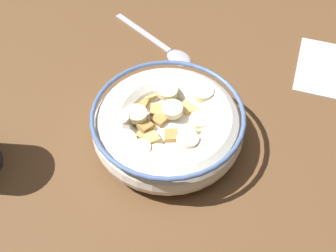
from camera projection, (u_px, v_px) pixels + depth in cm
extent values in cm
cube|color=brown|center=(168.00, 144.00, 60.82)|extent=(99.63, 99.63, 2.00)
cylinder|color=silver|center=(168.00, 139.00, 59.81)|extent=(10.82, 10.82, 0.60)
torus|color=silver|center=(168.00, 127.00, 57.86)|extent=(19.68, 19.68, 5.60)
torus|color=#4C6699|center=(168.00, 115.00, 55.91)|extent=(19.69, 19.69, 0.60)
cylinder|color=white|center=(168.00, 125.00, 57.50)|extent=(16.32, 16.32, 0.40)
cube|color=#B78947|center=(184.00, 91.00, 60.22)|extent=(1.96, 1.90, 0.94)
cube|color=tan|center=(212.00, 100.00, 59.31)|extent=(2.15, 2.18, 0.87)
cube|color=#AD7F42|center=(146.00, 155.00, 53.77)|extent=(2.38, 2.38, 0.84)
cube|color=tan|center=(152.00, 139.00, 55.22)|extent=(2.42, 2.42, 0.89)
cube|color=tan|center=(157.00, 110.00, 58.27)|extent=(2.20, 2.16, 0.93)
cube|color=#AD7F42|center=(135.00, 91.00, 60.28)|extent=(1.82, 1.78, 0.84)
cube|color=#AD7F42|center=(171.00, 135.00, 55.71)|extent=(2.25, 2.27, 0.83)
cube|color=#AD7F42|center=(158.00, 121.00, 57.17)|extent=(2.12, 2.12, 0.78)
cube|color=tan|center=(202.00, 94.00, 60.04)|extent=(1.91, 1.82, 1.00)
cube|color=tan|center=(164.00, 83.00, 61.24)|extent=(2.36, 2.37, 0.81)
cube|color=#B78947|center=(195.00, 162.00, 52.91)|extent=(2.44, 2.42, 0.96)
cube|color=tan|center=(149.00, 95.00, 59.75)|extent=(2.42, 2.41, 0.92)
cube|color=#AD7F42|center=(145.00, 126.00, 56.40)|extent=(2.31, 2.27, 0.95)
cube|color=tan|center=(186.00, 108.00, 58.65)|extent=(2.11, 2.16, 0.95)
cube|color=tan|center=(199.00, 111.00, 58.32)|extent=(1.97, 1.90, 0.95)
cube|color=#B78947|center=(139.00, 141.00, 55.22)|extent=(2.38, 2.37, 0.88)
cube|color=#B78947|center=(219.00, 109.00, 58.32)|extent=(2.41, 2.38, 0.98)
cube|color=#B78947|center=(141.00, 103.00, 58.82)|extent=(1.80, 1.81, 0.78)
cube|color=tan|center=(133.00, 113.00, 57.75)|extent=(2.43, 2.41, 0.98)
cylinder|color=beige|center=(169.00, 108.00, 57.30)|extent=(3.78, 3.73, 1.19)
cylinder|color=#F4EABC|center=(119.00, 119.00, 56.08)|extent=(3.16, 3.22, 1.22)
cylinder|color=#F9EFC6|center=(200.00, 121.00, 55.72)|extent=(3.77, 3.73, 1.24)
cylinder|color=beige|center=(140.00, 150.00, 52.91)|extent=(3.60, 3.61, 1.42)
cylinder|color=#F9EFC6|center=(187.00, 141.00, 53.41)|extent=(3.85, 3.77, 1.43)
cylinder|color=#F9EFC6|center=(158.00, 155.00, 52.66)|extent=(3.40, 3.39, 1.34)
cylinder|color=beige|center=(167.00, 91.00, 58.61)|extent=(3.13, 3.17, 1.12)
cylinder|color=beige|center=(204.00, 93.00, 58.39)|extent=(3.68, 3.76, 1.30)
cylinder|color=beige|center=(211.00, 133.00, 54.59)|extent=(3.87, 3.88, 1.09)
cylinder|color=#F4EABC|center=(125.00, 140.00, 53.91)|extent=(3.74, 3.76, 1.06)
cylinder|color=beige|center=(137.00, 114.00, 56.59)|extent=(3.14, 3.21, 1.16)
ellipsoid|color=#A5A5AD|center=(179.00, 56.00, 69.91)|extent=(4.66, 5.28, 0.80)
cube|color=#A5A5AD|center=(143.00, 32.00, 73.97)|extent=(6.10, 12.12, 0.36)
cube|color=silver|center=(322.00, 67.00, 68.72)|extent=(12.85, 8.36, 0.30)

